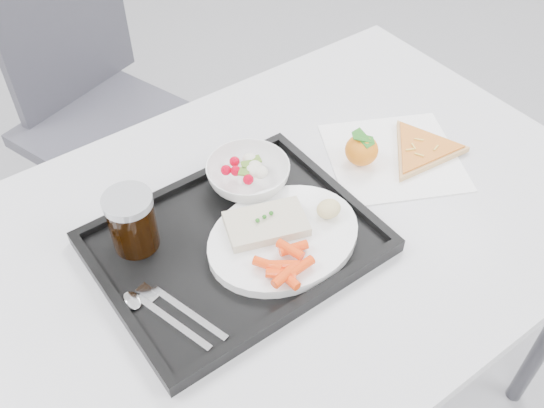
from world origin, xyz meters
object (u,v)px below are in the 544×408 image
tangerine (362,150)px  chair (93,91)px  cola_glass (132,221)px  table (283,245)px  pizza_slice (422,149)px  tray (235,244)px  salad_bowl (248,175)px  dinner_plate (283,238)px

tangerine → chair: bearing=105.3°
chair → cola_glass: 0.85m
table → tangerine: tangerine is taller
tangerine → pizza_slice: tangerine is taller
pizza_slice → tangerine: bearing=157.6°
tray → cola_glass: (-0.14, 0.09, 0.06)m
salad_bowl → pizza_slice: salad_bowl is taller
table → salad_bowl: (-0.00, 0.10, 0.11)m
tray → dinner_plate: size_ratio=1.67×
salad_bowl → tangerine: (0.22, -0.07, -0.00)m
chair → cola_glass: (-0.22, -0.77, 0.28)m
salad_bowl → pizza_slice: 0.36m
table → tangerine: (0.21, 0.03, 0.10)m
dinner_plate → pizza_slice: dinner_plate is taller
dinner_plate → tangerine: 0.26m
dinner_plate → tangerine: (0.25, 0.08, 0.01)m
table → pizza_slice: bearing=-2.9°
table → dinner_plate: (-0.04, -0.05, 0.09)m
chair → pizza_slice: 0.98m
chair → cola_glass: size_ratio=8.61×
cola_glass → pizza_slice: size_ratio=0.40×
dinner_plate → table: bearing=53.5°
pizza_slice → table: bearing=177.1°
dinner_plate → pizza_slice: (0.37, 0.03, -0.01)m
dinner_plate → tray: bearing=143.9°
chair → cola_glass: bearing=-105.9°
tray → salad_bowl: (0.10, 0.10, 0.03)m
table → dinner_plate: bearing=-126.5°
tangerine → table: bearing=-171.2°
salad_bowl → cola_glass: size_ratio=1.41×
salad_bowl → tangerine: tangerine is taller
chair → tangerine: chair is taller
tray → chair: bearing=84.4°
cola_glass → tangerine: bearing=-7.8°
chair → tray: bearing=-95.6°
tray → salad_bowl: 0.14m
table → chair: chair is taller
chair → pizza_slice: chair is taller
salad_bowl → cola_glass: bearing=-178.5°
salad_bowl → table: bearing=-87.2°
tray → salad_bowl: bearing=46.2°
tray → cola_glass: bearing=145.0°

